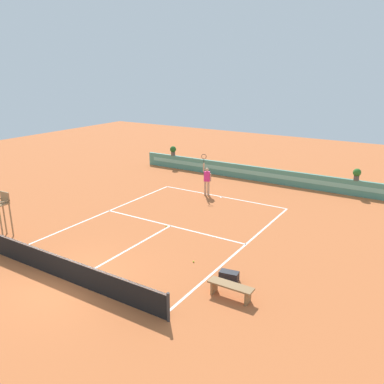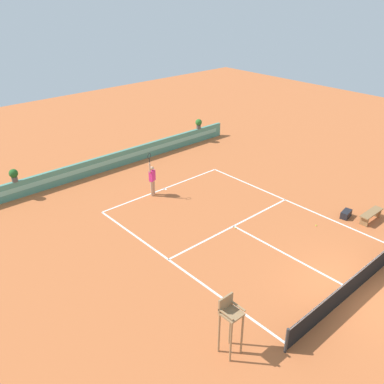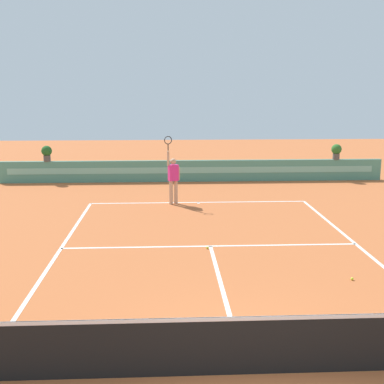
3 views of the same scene
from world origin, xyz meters
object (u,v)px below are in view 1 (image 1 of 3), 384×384
Objects in this scene: tennis_player at (207,179)px; potted_plant_far_right at (357,174)px; potted_plant_far_left at (173,150)px; umpire_chair at (2,209)px; bench_courtside at (231,288)px; gear_bag at (229,276)px; tennis_ball_mid_court at (166,226)px; tennis_ball_near_baseline at (194,262)px.

potted_plant_far_right is at bearing 31.15° from tennis_player.
potted_plant_far_left is at bearing 140.73° from tennis_player.
umpire_chair is at bearing -114.70° from tennis_player.
bench_courtside is 11.47m from tennis_player.
tennis_player is 3.57× the size of potted_plant_far_right.
gear_bag is 5.80m from tennis_ball_mid_court.
tennis_ball_mid_court is (-3.12, 2.46, 0.00)m from tennis_ball_near_baseline.
tennis_player is at bearing 65.30° from umpire_chair.
gear_bag is 10.29× the size of tennis_ball_mid_court.
potted_plant_far_left reaches higher than bench_courtside.
bench_courtside is at bearing -35.61° from tennis_ball_mid_court.
potted_plant_far_right reaches higher than tennis_ball_near_baseline.
tennis_ball_mid_court is 12.25m from potted_plant_far_left.
potted_plant_far_right is (3.81, 12.68, 1.38)m from tennis_ball_near_baseline.
tennis_ball_near_baseline is (8.77, 2.45, -1.31)m from umpire_chair.
gear_bag reaches higher than tennis_ball_near_baseline.
tennis_ball_near_baseline is at bearing 15.60° from umpire_chair.
tennis_player reaches higher than potted_plant_far_right.
potted_plant_far_left is at bearing 122.92° from tennis_ball_mid_court.
potted_plant_far_left is at bearing 130.60° from bench_courtside.
tennis_ball_mid_court is at bearing -124.14° from potted_plant_far_right.
potted_plant_far_left reaches higher than tennis_ball_near_baseline.
umpire_chair reaches higher than bench_courtside.
gear_bag is (10.63, 1.94, -1.16)m from umpire_chair.
gear_bag is 10.33m from tennis_player.
bench_courtside is 6.83m from tennis_ball_mid_court.
gear_bag is 0.97× the size of potted_plant_far_right.
tennis_ball_near_baseline is (-2.42, 1.52, -0.34)m from bench_courtside.
tennis_player is (-5.84, 8.48, 0.87)m from gear_bag.
tennis_player is at bearing 98.86° from tennis_ball_mid_court.
umpire_chair is at bearing -86.34° from potted_plant_far_left.
tennis_player is 3.57× the size of potted_plant_far_left.
umpire_chair reaches higher than potted_plant_far_right.
bench_courtside is 2.29× the size of gear_bag.
bench_courtside is at bearing -60.54° from gear_bag.
gear_bag reaches higher than tennis_ball_mid_court.
potted_plant_far_right reaches higher than bench_courtside.
tennis_ball_mid_court is at bearing 40.96° from umpire_chair.
tennis_ball_near_baseline and tennis_ball_mid_court have the same top height.
umpire_chair is 31.47× the size of tennis_ball_mid_court.
bench_courtside reaches higher than tennis_ball_near_baseline.
tennis_player is at bearing -148.85° from potted_plant_far_right.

